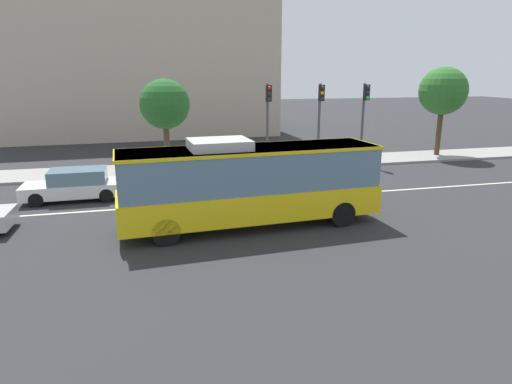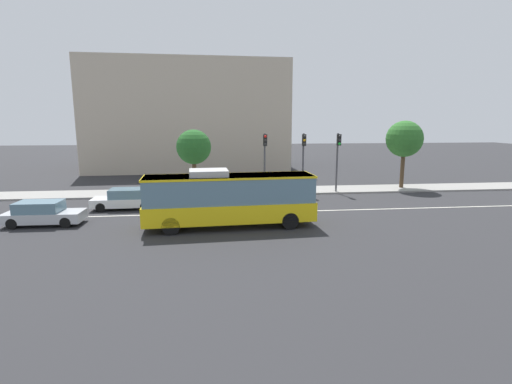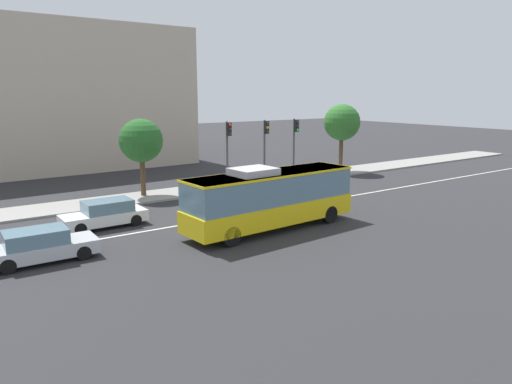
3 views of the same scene
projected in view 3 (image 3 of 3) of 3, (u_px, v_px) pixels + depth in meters
ground_plane at (257, 212)px, 29.35m from camera, size 160.00×160.00×0.00m
sidewalk_kerb at (198, 190)px, 35.60m from camera, size 80.00×3.54×0.14m
lane_centre_line at (257, 212)px, 29.35m from camera, size 76.00×0.16×0.01m
transit_bus at (271, 196)px, 25.34m from camera, size 10.13×3.06×3.46m
sedan_white at (105, 214)px, 26.05m from camera, size 4.52×1.87×1.46m
sedan_silver at (41, 246)px, 20.61m from camera, size 4.53×1.87×1.46m
traffic_light_near_corner at (266, 141)px, 36.57m from camera, size 0.33×0.62×5.20m
traffic_light_mid_block at (228, 144)px, 34.84m from camera, size 0.32×0.62×5.20m
traffic_light_far_corner at (295, 139)px, 38.36m from camera, size 0.33×0.62×5.20m
street_tree_kerbside_left at (141, 141)px, 32.77m from camera, size 3.01×3.01×5.52m
street_tree_kerbside_centre at (342, 123)px, 43.06m from camera, size 3.29×3.29×6.27m
office_block_background at (52, 97)px, 46.97m from camera, size 25.44×15.37×13.60m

